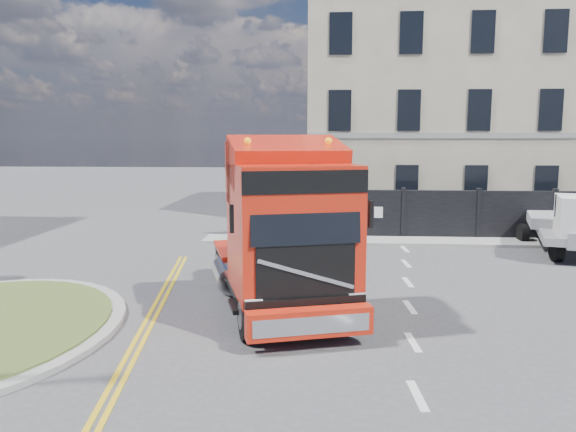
{
  "coord_description": "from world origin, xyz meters",
  "views": [
    {
      "loc": [
        0.86,
        -13.94,
        4.2
      ],
      "look_at": [
        -0.27,
        2.71,
        1.8
      ],
      "focal_mm": 35.0,
      "sensor_mm": 36.0,
      "label": 1
    }
  ],
  "objects": [
    {
      "name": "ground",
      "position": [
        0.0,
        0.0,
        0.0
      ],
      "size": [
        120.0,
        120.0,
        0.0
      ],
      "primitive_type": "plane",
      "color": "#424244",
      "rests_on": "ground"
    },
    {
      "name": "georgian_building",
      "position": [
        6.0,
        16.5,
        5.77
      ],
      "size": [
        12.3,
        10.3,
        12.8
      ],
      "color": "beige",
      "rests_on": "ground"
    },
    {
      "name": "truck",
      "position": [
        -0.08,
        -1.16,
        1.82
      ],
      "size": [
        4.33,
        7.21,
        4.06
      ],
      "rotation": [
        0.0,
        0.0,
        0.29
      ],
      "color": "black",
      "rests_on": "ground"
    },
    {
      "name": "pavement_far",
      "position": [
        6.0,
        8.1,
        0.06
      ],
      "size": [
        20.0,
        1.6,
        0.12
      ],
      "primitive_type": "cube",
      "color": "gray",
      "rests_on": "ground"
    },
    {
      "name": "hoarding_fence",
      "position": [
        6.55,
        9.0,
        1.0
      ],
      "size": [
        18.8,
        0.25,
        2.0
      ],
      "color": "black",
      "rests_on": "ground"
    }
  ]
}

